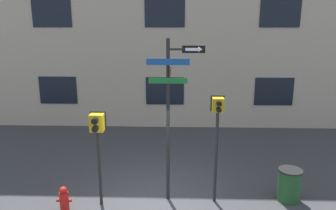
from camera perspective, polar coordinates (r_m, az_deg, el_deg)
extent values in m
plane|color=#38383A|center=(9.03, -2.29, -16.89)|extent=(60.00, 60.00, 0.00)
cube|color=black|center=(15.49, -18.60, 2.46)|extent=(1.69, 0.03, 1.24)
cube|color=black|center=(14.53, -0.54, 2.47)|extent=(1.69, 0.03, 1.24)
cube|color=black|center=(15.12, 17.97, 2.23)|extent=(1.69, 0.03, 1.24)
cube|color=black|center=(15.20, -19.64, 14.96)|extent=(1.69, 0.03, 1.24)
cube|color=black|center=(14.22, -0.58, 15.86)|extent=(1.69, 0.03, 1.24)
cube|color=black|center=(14.82, 19.00, 15.05)|extent=(1.69, 0.03, 1.24)
cylinder|color=black|center=(8.40, 0.00, -3.22)|extent=(0.09, 0.09, 4.29)
cube|color=black|center=(8.03, 2.24, 9.68)|extent=(0.62, 0.05, 0.05)
cube|color=#14478C|center=(8.00, -0.01, 7.52)|extent=(1.06, 0.02, 0.16)
cube|color=brown|center=(8.09, 0.43, 6.05)|extent=(0.02, 0.94, 0.19)
cube|color=#196B2D|center=(8.07, -0.01, 4.26)|extent=(0.96, 0.02, 0.14)
cube|color=black|center=(8.02, 4.49, 9.64)|extent=(0.56, 0.02, 0.18)
cube|color=white|center=(8.00, 4.20, 9.64)|extent=(0.32, 0.01, 0.07)
cone|color=white|center=(8.01, 5.65, 9.62)|extent=(0.10, 0.14, 0.14)
cylinder|color=black|center=(8.73, -11.84, -10.78)|extent=(0.08, 0.08, 2.03)
cube|color=gold|center=(8.28, -12.27, -3.02)|extent=(0.34, 0.26, 0.44)
cube|color=black|center=(8.41, -12.05, -2.73)|extent=(0.40, 0.02, 0.50)
cylinder|color=black|center=(8.08, -12.63, -2.75)|extent=(0.15, 0.12, 0.15)
cylinder|color=black|center=(8.14, -12.56, -4.07)|extent=(0.15, 0.12, 0.15)
cylinder|color=orange|center=(8.13, -12.54, -2.64)|extent=(0.12, 0.01, 0.12)
cylinder|color=black|center=(8.67, 8.35, -9.10)|extent=(0.08, 0.08, 2.50)
cube|color=gold|center=(8.21, 8.70, 0.06)|extent=(0.29, 0.26, 0.35)
cube|color=black|center=(8.35, 8.59, 0.29)|extent=(0.35, 0.02, 0.41)
cylinder|color=black|center=(8.01, 8.88, 0.26)|extent=(0.12, 0.12, 0.12)
cylinder|color=black|center=(8.05, 8.84, -0.82)|extent=(0.12, 0.12, 0.12)
cylinder|color=silver|center=(8.06, 8.83, 0.36)|extent=(0.10, 0.01, 0.10)
cylinder|color=red|center=(9.05, -17.62, -15.70)|extent=(0.23, 0.23, 0.49)
sphere|color=red|center=(8.91, -17.78, -13.97)|extent=(0.19, 0.19, 0.19)
cylinder|color=red|center=(9.09, -18.58, -15.46)|extent=(0.08, 0.08, 0.08)
cylinder|color=red|center=(8.99, -16.68, -15.65)|extent=(0.08, 0.08, 0.08)
cylinder|color=#1E4723|center=(9.56, 20.34, -13.03)|extent=(0.59, 0.59, 0.85)
cylinder|color=black|center=(9.37, 20.58, -10.60)|extent=(0.63, 0.63, 0.04)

